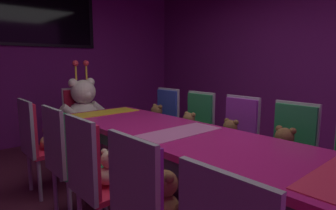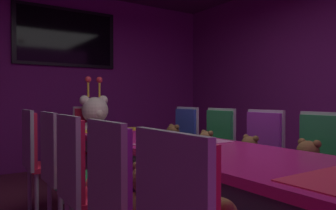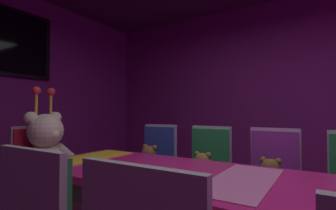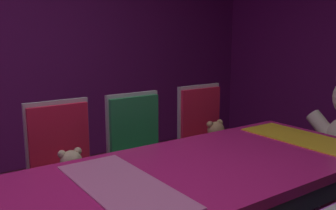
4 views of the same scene
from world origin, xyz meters
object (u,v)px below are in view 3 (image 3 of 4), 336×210
Objects in this scene: teddy_right_3 at (202,171)px; king_teddy_bear at (46,151)px; teddy_left_4 at (1,207)px; throne_chair at (36,165)px; banquet_table at (243,196)px; chair_right_3 at (208,167)px; teddy_right_2 at (270,180)px; teddy_right_4 at (148,163)px; chair_right_4 at (156,160)px; chair_right_2 at (274,175)px.

teddy_right_3 is 1.50m from king_teddy_bear.
throne_chair is at bearing 50.83° from teddy_left_4.
chair_right_3 is at bearing 34.21° from banquet_table.
chair_right_3 is 3.12× the size of teddy_right_3.
king_teddy_bear is (-0.84, 1.32, 0.15)m from chair_right_3.
teddy_right_2 is 0.59m from teddy_right_3.
banquet_table is 2.06m from throne_chair.
teddy_right_3 is 0.61m from teddy_right_4.
chair_right_3 is 0.61m from chair_right_4.
banquet_table is at bearing 54.54° from chair_right_4.
teddy_right_4 is (-0.15, 0.61, -0.00)m from chair_right_3.
chair_right_3 is at bearing 90.09° from chair_right_4.
teddy_right_3 reaches higher than banquet_table.
teddy_right_4 is at bearing -82.54° from chair_right_2.
banquet_table is at bearing 34.21° from chair_right_3.
banquet_table is at bearing -59.55° from teddy_left_4.
teddy_right_2 is (0.70, -0.02, -0.07)m from banquet_table.
teddy_left_4 is at bearing -38.08° from chair_right_2.
king_teddy_bear is (-0.70, 1.91, 0.16)m from teddy_right_2.
chair_right_2 is 1.19m from chair_right_4.
chair_right_4 is at bearing -89.91° from chair_right_3.
banquet_table is 0.71m from teddy_right_2.
banquet_table is 1.89m from king_teddy_bear.
king_teddy_bear is (-0.69, 1.32, 0.16)m from teddy_right_3.
throne_chair reaches higher than teddy_right_4.
chair_right_4 reaches higher than teddy_right_3.
teddy_right_3 is at bearing -0.00° from chair_right_3.
banquet_table is 3.34× the size of king_teddy_bear.
chair_right_4 reaches higher than teddy_left_4.
throne_chair is (-0.70, 2.08, 0.01)m from teddy_right_2.
teddy_right_4 is (-0.01, 1.19, 0.01)m from teddy_right_2.
chair_right_2 reaches higher than banquet_table.
throne_chair reaches higher than teddy_left_4.
chair_right_2 is at bearing 97.46° from teddy_right_4.
teddy_right_2 is at bearing 18.67° from throne_chair.
king_teddy_bear is at bearing -66.06° from chair_right_2.
chair_right_3 is (0.84, 0.57, -0.06)m from banquet_table.
chair_right_2 is at bearing -180.00° from teddy_right_2.
chair_right_3 is 0.15m from teddy_right_3.
chair_right_2 is at bearing -38.08° from teddy_left_4.
chair_right_2 is 2.09m from king_teddy_bear.
throne_chair is (-0.84, 1.49, 0.00)m from chair_right_3.
chair_right_4 is at bearing 49.51° from king_teddy_bear.
teddy_left_4 is 0.29× the size of chair_right_4.
chair_right_4 is 2.89× the size of teddy_right_4.
teddy_right_3 is at bearing 76.66° from chair_right_4.
chair_right_2 is 1.00× the size of throne_chair.
teddy_right_3 is 0.93× the size of teddy_right_4.
chair_right_4 reaches higher than teddy_right_2.
chair_right_3 is 1.57m from king_teddy_bear.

